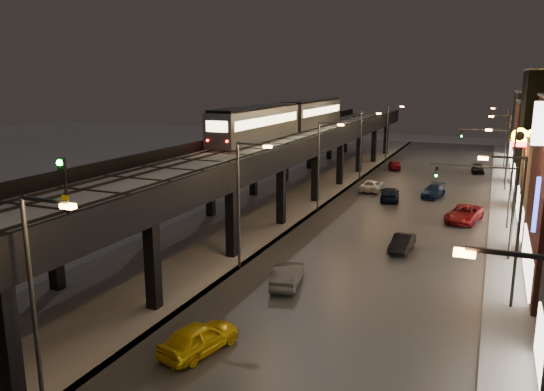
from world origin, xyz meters
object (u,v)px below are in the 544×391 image
(subway_train, at_px, (288,117))
(car_mid_dark, at_px, (390,195))
(car_onc_silver, at_px, (402,244))
(car_onc_red, at_px, (478,169))
(car_far_white, at_px, (394,165))
(car_onc_dark, at_px, (464,214))
(car_near_white, at_px, (287,275))
(car_mid_silver, at_px, (372,186))
(car_taxi, at_px, (199,339))
(car_onc_white, at_px, (433,192))
(rail_signal, at_px, (64,179))

(subway_train, xyz_separation_m, car_mid_dark, (13.76, -4.63, -7.71))
(car_onc_silver, xyz_separation_m, car_onc_red, (4.17, 39.28, 0.03))
(car_far_white, relative_size, car_onc_dark, 0.74)
(car_near_white, bearing_deg, car_onc_dark, -125.66)
(car_near_white, distance_m, car_onc_red, 50.17)
(car_mid_silver, height_order, car_far_white, car_far_white)
(car_taxi, distance_m, car_far_white, 57.47)
(car_taxi, xyz_separation_m, car_onc_dark, (10.53, 30.54, 0.01))
(car_onc_dark, height_order, car_onc_white, car_onc_dark)
(car_onc_white, distance_m, car_onc_red, 18.93)
(car_onc_silver, bearing_deg, car_mid_silver, 111.90)
(car_mid_dark, bearing_deg, subway_train, -28.15)
(car_near_white, distance_m, car_onc_dark, 22.97)
(car_mid_silver, bearing_deg, subway_train, -3.95)
(car_near_white, height_order, car_far_white, car_near_white)
(car_taxi, height_order, car_onc_silver, car_taxi)
(car_mid_silver, relative_size, car_far_white, 1.21)
(car_near_white, relative_size, car_onc_white, 0.94)
(car_taxi, relative_size, car_near_white, 1.00)
(car_mid_dark, relative_size, car_onc_dark, 0.89)
(car_onc_silver, xyz_separation_m, car_onc_white, (0.11, 20.79, 0.03))
(car_mid_silver, xyz_separation_m, car_onc_dark, (10.94, -10.43, 0.08))
(car_far_white, distance_m, car_onc_dark, 29.15)
(car_onc_white, bearing_deg, car_far_white, 120.50)
(car_near_white, height_order, car_onc_red, car_near_white)
(car_onc_dark, bearing_deg, car_mid_dark, 153.86)
(car_far_white, xyz_separation_m, car_onc_silver, (7.26, -37.89, -0.04))
(car_mid_dark, distance_m, car_onc_white, 5.56)
(car_near_white, xyz_separation_m, car_onc_red, (9.89, 49.19, -0.06))
(car_onc_silver, bearing_deg, car_onc_dark, 74.11)
(subway_train, relative_size, car_far_white, 9.16)
(car_near_white, height_order, car_mid_silver, car_near_white)
(car_near_white, bearing_deg, subway_train, -79.93)
(subway_train, bearing_deg, rail_signal, -81.79)
(car_taxi, height_order, car_onc_white, car_taxi)
(car_taxi, bearing_deg, car_onc_silver, -94.50)
(rail_signal, relative_size, car_mid_silver, 0.65)
(car_near_white, bearing_deg, car_mid_dark, -104.27)
(car_near_white, bearing_deg, car_mid_silver, -98.50)
(subway_train, height_order, car_mid_dark, subway_train)
(subway_train, xyz_separation_m, car_onc_white, (18.00, -1.04, -7.74))
(rail_signal, xyz_separation_m, car_onc_dark, (15.39, 33.48, -8.12))
(rail_signal, relative_size, car_onc_red, 0.81)
(car_taxi, relative_size, car_onc_red, 1.12)
(rail_signal, bearing_deg, car_onc_silver, 62.96)
(car_taxi, distance_m, car_onc_red, 59.85)
(rail_signal, bearing_deg, car_onc_red, 75.78)
(subway_train, bearing_deg, car_mid_dark, -18.58)
(car_mid_silver, bearing_deg, car_near_white, 90.77)
(rail_signal, relative_size, car_onc_white, 0.68)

